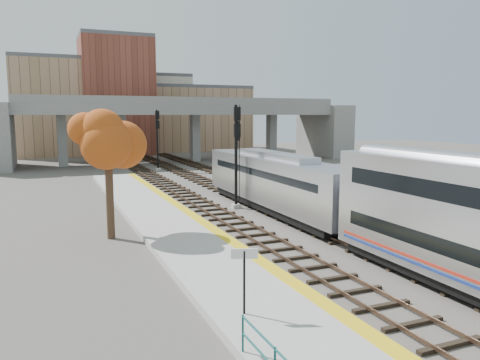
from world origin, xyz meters
name	(u,v)px	position (x,y,z in m)	size (l,w,h in m)	color
ground	(309,233)	(0.00, 0.00, 0.00)	(160.00, 160.00, 0.00)	#47423D
platform	(192,243)	(-7.25, 0.00, 0.17)	(4.50, 60.00, 0.35)	#9E9E99
yellow_strip	(225,237)	(-5.35, 0.00, 0.35)	(0.70, 60.00, 0.01)	yellow
tracks	(242,197)	(0.93, 12.50, 0.08)	(10.70, 95.00, 0.25)	black
overpass	(182,123)	(4.92, 45.00, 5.81)	(54.00, 12.00, 9.50)	slate
buildings_far	(131,110)	(1.26, 66.57, 7.88)	(43.00, 21.00, 20.60)	tan
parking_lot	(289,171)	(14.00, 28.00, 0.02)	(14.00, 18.00, 0.04)	black
locomotive	(275,181)	(1.00, 6.36, 2.28)	(3.02, 19.05, 4.10)	#A8AAB2
signal_mast_near	(236,156)	(-1.10, 8.71, 3.98)	(0.60, 0.64, 7.77)	#9E9E99
signal_mast_mid	(237,155)	(3.00, 18.50, 3.16)	(0.60, 0.64, 6.56)	#9E9E99
signal_mast_far	(158,140)	(-1.10, 34.83, 3.90)	(0.60, 0.64, 7.64)	#9E9E99
station_sign	(244,267)	(-8.35, -9.66, 1.98)	(0.86, 0.35, 2.27)	black
tree	(108,141)	(-11.04, 3.41, 5.59)	(3.60, 3.60, 7.53)	#382619
car_a	(291,171)	(11.71, 23.40, 0.62)	(1.37, 3.40, 1.16)	#99999E
car_b	(292,167)	(13.69, 26.74, 0.59)	(1.17, 3.37, 1.11)	#99999E
car_c	(304,163)	(16.98, 29.49, 0.69)	(1.83, 4.50, 1.31)	#99999E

